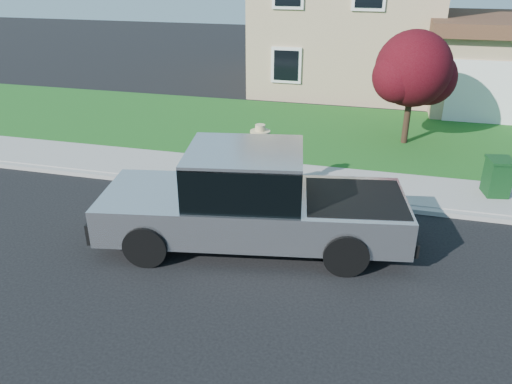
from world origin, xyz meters
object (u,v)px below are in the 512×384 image
woman (260,166)px  ornamental_tree (414,72)px  pickup_truck (252,201)px  trash_bin (497,176)px

woman → ornamental_tree: 6.66m
pickup_truck → trash_bin: size_ratio=7.05×
woman → ornamental_tree: (3.69, 5.35, 1.47)m
woman → ornamental_tree: bearing=-122.5°
pickup_truck → ornamental_tree: ornamental_tree is taller
ornamental_tree → woman: bearing=-124.6°
woman → ornamental_tree: ornamental_tree is taller
pickup_truck → ornamental_tree: size_ratio=1.88×
trash_bin → pickup_truck: bearing=-156.0°
woman → trash_bin: size_ratio=2.09×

